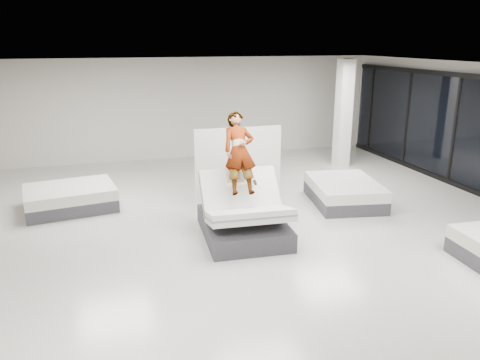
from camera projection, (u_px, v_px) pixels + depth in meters
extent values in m
plane|color=beige|center=(269.00, 237.00, 9.17)|extent=(14.00, 14.00, 0.00)
plane|color=black|center=(272.00, 71.00, 8.25)|extent=(14.00, 14.00, 0.00)
cube|color=beige|center=(195.00, 108.00, 15.13)|extent=(12.00, 0.04, 3.20)
cube|color=#3C3C41|center=(243.00, 227.00, 9.22)|extent=(1.67, 2.15, 0.36)
cube|color=silver|center=(240.00, 193.00, 9.30)|extent=(1.59, 0.98, 0.89)
cube|color=slate|center=(240.00, 193.00, 9.30)|extent=(1.60, 0.86, 0.77)
cube|color=silver|center=(249.00, 216.00, 8.66)|extent=(1.60, 1.15, 0.47)
cube|color=slate|center=(249.00, 216.00, 8.66)|extent=(1.62, 1.12, 0.29)
cube|color=white|center=(239.00, 175.00, 9.28)|extent=(0.59, 0.43, 0.39)
imported|color=slate|center=(240.00, 168.00, 9.17)|extent=(0.74, 1.69, 1.31)
cube|color=black|center=(255.00, 182.00, 8.95)|extent=(0.06, 0.14, 0.08)
cube|color=white|center=(238.00, 167.00, 10.75)|extent=(2.02, 0.13, 1.83)
cube|color=#3C3C41|center=(344.00, 197.00, 11.08)|extent=(1.78, 2.18, 0.29)
cube|color=silver|center=(345.00, 186.00, 11.00)|extent=(1.78, 2.18, 0.24)
cube|color=#3C3C41|center=(71.00, 203.00, 10.69)|extent=(2.12, 1.71, 0.29)
cube|color=silver|center=(70.00, 192.00, 10.61)|extent=(2.12, 1.71, 0.24)
cube|color=white|center=(343.00, 114.00, 13.95)|extent=(0.40, 0.40, 3.20)
cube|color=black|center=(455.00, 130.00, 12.23)|extent=(0.09, 0.08, 2.80)
cube|color=black|center=(408.00, 118.00, 14.06)|extent=(0.09, 0.08, 2.80)
cube|color=black|center=(371.00, 109.00, 15.90)|extent=(0.09, 0.08, 2.80)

